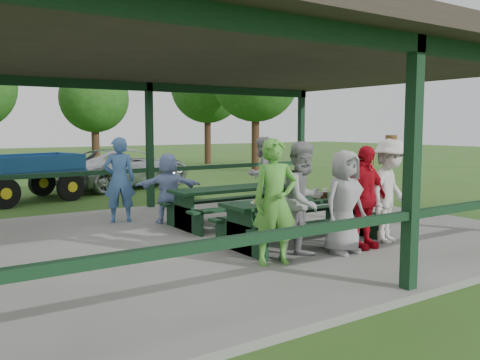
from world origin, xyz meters
TOP-DOWN VIEW (x-y plane):
  - ground at (0.00, 0.00)m, footprint 90.00×90.00m
  - concrete_slab at (0.00, 0.00)m, footprint 10.00×8.00m
  - pavilion_structure at (0.00, 0.00)m, footprint 10.60×8.60m
  - picnic_table_near at (0.53, -1.20)m, footprint 2.85×1.39m
  - picnic_table_far at (0.46, 0.80)m, footprint 2.56×1.39m
  - table_setting at (0.63, -1.17)m, footprint 2.22×0.45m
  - contestant_green at (-0.67, -2.02)m, footprint 0.76×0.62m
  - contestant_grey_left at (-0.11, -1.99)m, footprint 0.96×0.82m
  - contestant_grey_mid at (0.60, -2.12)m, footprint 0.81×0.55m
  - contestant_red at (1.10, -2.07)m, footprint 0.98×0.42m
  - contestant_white_fedora at (1.77, -2.01)m, footprint 1.28×0.96m
  - spectator_lblue at (-0.55, 1.66)m, footprint 1.39×0.93m
  - spectator_blue at (-1.35, 2.28)m, footprint 0.73×0.58m
  - spectator_grey at (1.80, 1.65)m, footprint 0.95×0.80m
  - pickup_truck at (1.32, 8.81)m, footprint 5.26×3.60m
  - farm_trailer at (-2.25, 7.10)m, footprint 3.99×2.40m
  - tree_mid at (2.56, 15.81)m, footprint 3.17×3.17m
  - tree_right at (8.65, 11.50)m, footprint 4.03×4.03m
  - tree_far_right at (9.15, 16.74)m, footprint 3.99×3.99m

SIDE VIEW (x-z plane):
  - ground at x=0.00m, z-range 0.00..0.00m
  - concrete_slab at x=0.00m, z-range 0.00..0.10m
  - picnic_table_far at x=0.46m, z-range 0.20..0.95m
  - picnic_table_near at x=0.53m, z-range 0.21..0.96m
  - pickup_truck at x=1.32m, z-range 0.00..1.34m
  - farm_trailer at x=-2.25m, z-range -0.01..1.38m
  - spectator_lblue at x=-0.55m, z-range 0.10..1.53m
  - table_setting at x=0.63m, z-range 0.83..0.93m
  - contestant_grey_mid at x=0.60m, z-range 0.10..1.70m
  - contestant_red at x=1.10m, z-range 0.10..1.75m
  - spectator_grey at x=1.80m, z-range 0.10..1.83m
  - contestant_grey_left at x=-0.11m, z-range 0.10..1.84m
  - spectator_blue at x=-1.35m, z-range 0.10..1.85m
  - contestant_white_fedora at x=1.77m, z-range 0.08..1.89m
  - contestant_green at x=-0.67m, z-range 0.10..1.89m
  - pavilion_structure at x=0.00m, z-range 1.55..4.79m
  - tree_mid at x=2.56m, z-range 0.87..5.83m
  - tree_far_right at x=9.15m, z-range 1.11..7.34m
  - tree_right at x=8.65m, z-range 1.12..7.42m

